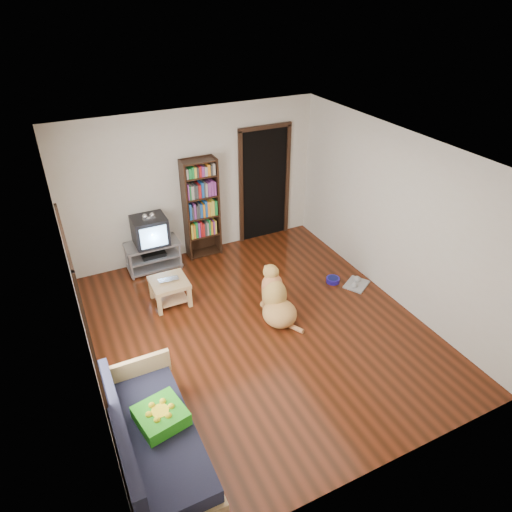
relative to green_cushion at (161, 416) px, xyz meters
name	(u,v)px	position (x,y,z in m)	size (l,w,h in m)	color
ground	(258,329)	(1.75, 1.29, -0.50)	(5.00, 5.00, 0.00)	#54200E
ceiling	(259,155)	(1.75, 1.29, 2.10)	(5.00, 5.00, 0.00)	white
wall_back	(194,185)	(1.75, 3.79, 0.80)	(4.50, 4.50, 0.00)	beige
wall_front	(385,384)	(1.75, -1.21, 0.80)	(4.50, 4.50, 0.00)	beige
wall_left	(77,298)	(-0.50, 1.29, 0.80)	(5.00, 5.00, 0.00)	beige
wall_right	(395,218)	(4.00, 1.29, 0.80)	(5.00, 5.00, 0.00)	beige
green_cushion	(161,416)	(0.00, 0.00, 0.00)	(0.47, 0.47, 0.16)	green
laptop	(169,281)	(0.82, 2.44, -0.09)	(0.31, 0.20, 0.02)	#B6B5B9
dog_bowl	(333,280)	(3.40, 1.82, -0.46)	(0.22, 0.22, 0.08)	#231699
grey_rag	(356,284)	(3.70, 1.57, -0.48)	(0.40, 0.32, 0.03)	#ABABAB
window	(81,308)	(-0.48, 0.79, 1.00)	(0.03, 1.46, 1.70)	white
doorway	(264,182)	(3.10, 3.77, 0.62)	(1.03, 0.05, 2.19)	black
tv_stand	(153,255)	(0.85, 3.54, -0.23)	(0.90, 0.45, 0.50)	#99999E
crt_tv	(150,230)	(0.85, 3.56, 0.25)	(0.55, 0.52, 0.58)	black
bookshelf	(201,204)	(1.80, 3.64, 0.50)	(0.60, 0.30, 1.80)	black
sofa	(154,442)	(-0.12, -0.09, -0.24)	(0.80, 1.80, 0.80)	tan
coffee_table	(170,287)	(0.82, 2.47, -0.22)	(0.55, 0.55, 0.40)	tan
dog	(276,300)	(2.12, 1.45, -0.21)	(0.54, 0.98, 0.80)	tan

